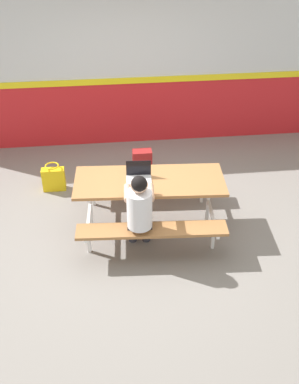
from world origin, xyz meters
The scene contains 7 objects.
ground_plane centered at (0.00, 0.00, -0.01)m, with size 10.00×10.00×0.02m, color gray.
accent_backdrop centered at (0.00, 2.48, 1.25)m, with size 8.00×0.14×2.60m.
picnic_table_main centered at (0.10, 0.00, 0.58)m, with size 1.98×1.66×0.74m.
student_nearer centered at (-0.08, -0.55, 0.71)m, with size 0.38×0.53×1.21m.
laptop_silver centered at (-0.04, 0.05, 0.79)m, with size 0.33×0.24×0.22m.
backpack_dark centered at (0.13, 1.30, 0.22)m, with size 0.30×0.22×0.44m.
tote_bag_bright centered at (-1.25, 1.02, 0.19)m, with size 0.34×0.21×0.43m.
Camera 1 is at (-0.44, -4.86, 3.94)m, focal length 42.58 mm.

